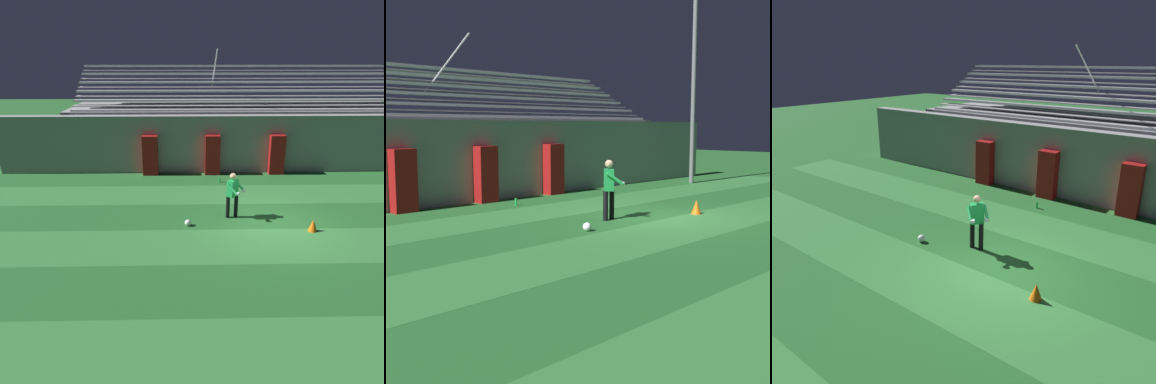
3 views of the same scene
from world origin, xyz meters
The scene contains 13 objects.
ground_plane centered at (0.00, 0.00, 0.00)m, with size 80.00×80.00×0.00m, color #236028.
turf_stripe_mid centered at (0.00, -1.47, 0.00)m, with size 28.00×2.26×0.01m, color #337A38.
turf_stripe_far centered at (0.00, 3.06, 0.00)m, with size 28.00×2.26×0.01m, color #337A38.
back_wall centered at (0.00, 6.50, 1.40)m, with size 24.00×0.60×2.80m, color gray.
padding_pillar_gate_left centered at (-1.57, 5.95, 0.96)m, with size 0.72×0.44×1.92m, color maroon.
padding_pillar_gate_right centered at (1.57, 5.95, 0.96)m, with size 0.72×0.44×1.92m, color maroon.
padding_pillar_far_left centered at (-4.60, 5.95, 0.96)m, with size 0.72×0.44×1.92m, color maroon.
bleacher_stand centered at (0.00, 9.19, 1.51)m, with size 18.00×4.75×5.83m.
floodlight_pole centered at (8.79, 4.42, 5.80)m, with size 0.90×0.36×9.38m.
goalkeeper centered at (-1.25, 0.67, 0.95)m, with size 0.74×0.74×1.67m.
soccer_ball centered at (-2.85, 0.00, 0.11)m, with size 0.22×0.22×0.22m, color white.
traffic_cone centered at (1.31, -0.52, 0.21)m, with size 0.30×0.30×0.42m, color orange.
water_bottle centered at (-1.33, 4.67, 0.12)m, with size 0.07×0.07×0.24m, color green.
Camera 2 is at (-12.32, -8.95, 2.58)m, focal length 50.00 mm.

